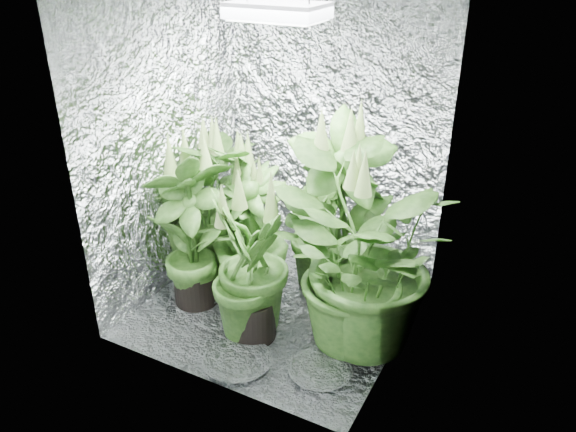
{
  "coord_description": "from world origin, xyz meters",
  "views": [
    {
      "loc": [
        1.46,
        -2.66,
        2.18
      ],
      "look_at": [
        0.06,
        0.0,
        0.67
      ],
      "focal_mm": 35.0,
      "sensor_mm": 36.0,
      "label": 1
    }
  ],
  "objects_px": {
    "plant_c": "(318,233)",
    "plant_g": "(249,269)",
    "plant_d": "(242,213)",
    "plant_h": "(250,236)",
    "grow_lamp": "(277,11)",
    "plant_a": "(210,201)",
    "circulation_fan": "(397,271)",
    "plant_b": "(341,217)",
    "plant_e": "(361,261)",
    "plant_f": "(191,230)"
  },
  "relations": [
    {
      "from": "plant_a",
      "to": "plant_b",
      "type": "height_order",
      "value": "plant_b"
    },
    {
      "from": "plant_a",
      "to": "plant_g",
      "type": "xyz_separation_m",
      "value": [
        0.64,
        -0.53,
        -0.07
      ]
    },
    {
      "from": "plant_b",
      "to": "plant_g",
      "type": "distance_m",
      "value": 0.67
    },
    {
      "from": "plant_a",
      "to": "circulation_fan",
      "type": "xyz_separation_m",
      "value": [
        1.25,
        0.36,
        -0.39
      ]
    },
    {
      "from": "plant_d",
      "to": "plant_g",
      "type": "bearing_deg",
      "value": -55.06
    },
    {
      "from": "plant_c",
      "to": "plant_h",
      "type": "height_order",
      "value": "plant_h"
    },
    {
      "from": "plant_c",
      "to": "plant_g",
      "type": "height_order",
      "value": "plant_g"
    },
    {
      "from": "plant_a",
      "to": "circulation_fan",
      "type": "bearing_deg",
      "value": 16.1
    },
    {
      "from": "plant_c",
      "to": "plant_a",
      "type": "bearing_deg",
      "value": -166.56
    },
    {
      "from": "plant_d",
      "to": "plant_h",
      "type": "relative_size",
      "value": 1.07
    },
    {
      "from": "plant_b",
      "to": "plant_h",
      "type": "height_order",
      "value": "plant_b"
    },
    {
      "from": "plant_a",
      "to": "grow_lamp",
      "type": "bearing_deg",
      "value": -15.27
    },
    {
      "from": "plant_a",
      "to": "plant_f",
      "type": "distance_m",
      "value": 0.41
    },
    {
      "from": "plant_d",
      "to": "plant_f",
      "type": "height_order",
      "value": "plant_f"
    },
    {
      "from": "circulation_fan",
      "to": "plant_f",
      "type": "bearing_deg",
      "value": -156.12
    },
    {
      "from": "plant_c",
      "to": "plant_h",
      "type": "relative_size",
      "value": 0.89
    },
    {
      "from": "plant_a",
      "to": "plant_g",
      "type": "relative_size",
      "value": 1.11
    },
    {
      "from": "plant_a",
      "to": "plant_c",
      "type": "bearing_deg",
      "value": 13.44
    },
    {
      "from": "plant_a",
      "to": "plant_g",
      "type": "height_order",
      "value": "plant_a"
    },
    {
      "from": "grow_lamp",
      "to": "plant_h",
      "type": "xyz_separation_m",
      "value": [
        -0.22,
        0.02,
        -1.38
      ]
    },
    {
      "from": "plant_d",
      "to": "plant_h",
      "type": "distance_m",
      "value": 0.29
    },
    {
      "from": "plant_g",
      "to": "grow_lamp",
      "type": "bearing_deg",
      "value": 89.32
    },
    {
      "from": "plant_b",
      "to": "plant_e",
      "type": "height_order",
      "value": "plant_b"
    },
    {
      "from": "plant_b",
      "to": "plant_e",
      "type": "bearing_deg",
      "value": -53.52
    },
    {
      "from": "plant_d",
      "to": "plant_g",
      "type": "relative_size",
      "value": 1.0
    },
    {
      "from": "plant_a",
      "to": "plant_d",
      "type": "bearing_deg",
      "value": 14.82
    },
    {
      "from": "plant_a",
      "to": "plant_h",
      "type": "height_order",
      "value": "plant_a"
    },
    {
      "from": "grow_lamp",
      "to": "plant_c",
      "type": "relative_size",
      "value": 0.57
    },
    {
      "from": "plant_b",
      "to": "plant_c",
      "type": "bearing_deg",
      "value": 146.11
    },
    {
      "from": "plant_b",
      "to": "plant_c",
      "type": "distance_m",
      "value": 0.35
    },
    {
      "from": "plant_c",
      "to": "plant_f",
      "type": "xyz_separation_m",
      "value": [
        -0.62,
        -0.56,
        0.14
      ]
    },
    {
      "from": "plant_d",
      "to": "plant_g",
      "type": "xyz_separation_m",
      "value": [
        0.41,
        -0.59,
        0.0
      ]
    },
    {
      "from": "plant_d",
      "to": "circulation_fan",
      "type": "relative_size",
      "value": 3.1
    },
    {
      "from": "plant_g",
      "to": "circulation_fan",
      "type": "relative_size",
      "value": 3.08
    },
    {
      "from": "plant_b",
      "to": "plant_d",
      "type": "bearing_deg",
      "value": 178.01
    },
    {
      "from": "plant_e",
      "to": "plant_f",
      "type": "bearing_deg",
      "value": -177.53
    },
    {
      "from": "plant_a",
      "to": "plant_c",
      "type": "distance_m",
      "value": 0.78
    },
    {
      "from": "grow_lamp",
      "to": "plant_a",
      "type": "height_order",
      "value": "grow_lamp"
    },
    {
      "from": "grow_lamp",
      "to": "circulation_fan",
      "type": "height_order",
      "value": "grow_lamp"
    },
    {
      "from": "circulation_fan",
      "to": "plant_g",
      "type": "bearing_deg",
      "value": -134.53
    },
    {
      "from": "plant_a",
      "to": "plant_f",
      "type": "relative_size",
      "value": 1.0
    },
    {
      "from": "plant_b",
      "to": "plant_f",
      "type": "distance_m",
      "value": 0.94
    },
    {
      "from": "plant_b",
      "to": "plant_c",
      "type": "relative_size",
      "value": 1.54
    },
    {
      "from": "plant_c",
      "to": "grow_lamp",
      "type": "bearing_deg",
      "value": -106.71
    },
    {
      "from": "plant_f",
      "to": "plant_h",
      "type": "xyz_separation_m",
      "value": [
        0.29,
        0.23,
        -0.09
      ]
    },
    {
      "from": "circulation_fan",
      "to": "grow_lamp",
      "type": "bearing_deg",
      "value": -148.59
    },
    {
      "from": "plant_a",
      "to": "plant_e",
      "type": "height_order",
      "value": "plant_e"
    },
    {
      "from": "plant_a",
      "to": "plant_d",
      "type": "distance_m",
      "value": 0.24
    },
    {
      "from": "plant_g",
      "to": "plant_h",
      "type": "relative_size",
      "value": 1.06
    },
    {
      "from": "plant_e",
      "to": "plant_f",
      "type": "relative_size",
      "value": 1.15
    }
  ]
}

